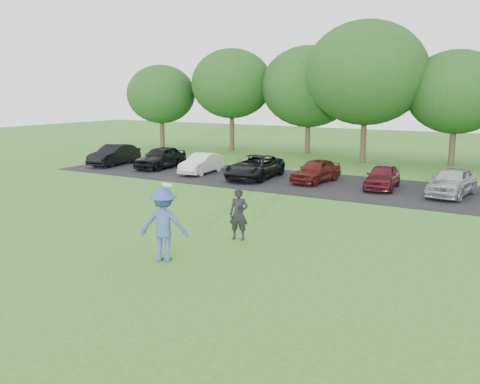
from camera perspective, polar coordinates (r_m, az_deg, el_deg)
name	(u,v)px	position (r m, az deg, el deg)	size (l,w,h in m)	color
ground	(172,261)	(14.49, -7.24, -7.30)	(100.00, 100.00, 0.00)	#327020
parking_lot	(344,186)	(25.66, 11.05, 0.60)	(32.00, 6.50, 0.03)	black
frisbee_player	(164,224)	(14.32, -8.13, -3.42)	(1.47, 1.23, 2.14)	#334E90
camera_bystander	(239,214)	(16.18, -0.13, -2.36)	(0.66, 0.52, 1.58)	black
parked_cars	(349,174)	(25.52, 11.55, 1.91)	(30.50, 4.63, 1.26)	black
tree_row	(430,83)	(34.25, 19.57, 10.95)	(42.39, 9.85, 8.64)	#38281C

